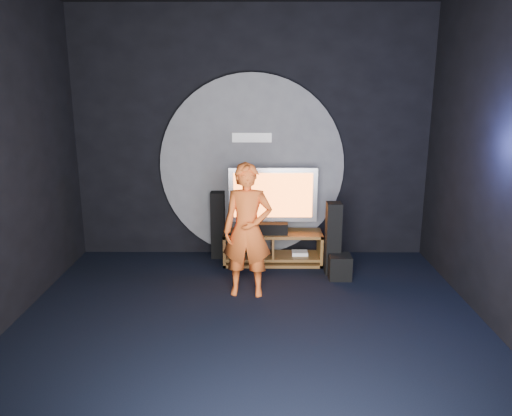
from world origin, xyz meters
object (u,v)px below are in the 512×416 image
at_px(tower_speaker_left, 218,225).
at_px(tower_speaker_right, 333,238).
at_px(media_console, 273,250).
at_px(player, 247,230).
at_px(subwoofer, 340,267).
at_px(tv, 273,197).

bearing_deg(tower_speaker_left, tower_speaker_right, -21.77).
height_order(media_console, player, player).
xyz_separation_m(tower_speaker_left, subwoofer, (1.63, -0.81, -0.32)).
relative_size(tower_speaker_left, subwoofer, 3.07).
bearing_deg(subwoofer, tower_speaker_left, 153.67).
height_order(tower_speaker_left, tower_speaker_right, same).
xyz_separation_m(media_console, tower_speaker_left, (-0.79, 0.25, 0.29)).
distance_m(media_console, tv, 0.74).
relative_size(media_console, subwoofer, 4.33).
distance_m(tv, tower_speaker_right, 1.01).
height_order(tower_speaker_left, subwoofer, tower_speaker_left).
height_order(media_console, tower_speaker_left, tower_speaker_left).
relative_size(media_console, tower_speaker_left, 1.41).
relative_size(tower_speaker_left, tower_speaker_right, 1.00).
bearing_deg(tv, subwoofer, -36.47).
xyz_separation_m(media_console, tv, (-0.01, 0.07, 0.74)).
distance_m(tower_speaker_right, player, 1.33).
relative_size(subwoofer, player, 0.20).
bearing_deg(media_console, tower_speaker_left, 162.68).
distance_m(tower_speaker_left, tower_speaker_right, 1.68).
xyz_separation_m(media_console, player, (-0.33, -1.05, 0.60)).
distance_m(subwoofer, player, 1.42).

